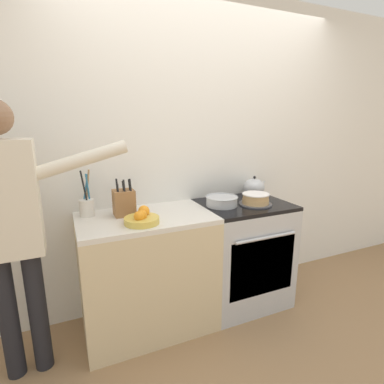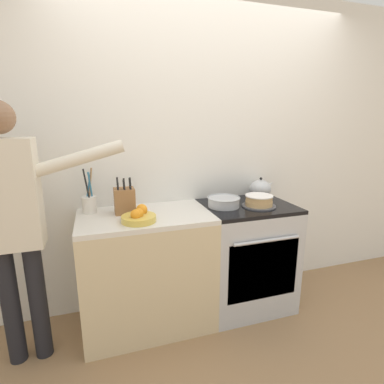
{
  "view_description": "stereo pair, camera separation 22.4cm",
  "coord_description": "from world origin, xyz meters",
  "px_view_note": "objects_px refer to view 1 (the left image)",
  "views": [
    {
      "loc": [
        -1.13,
        -1.73,
        1.59
      ],
      "look_at": [
        -0.25,
        0.27,
        1.05
      ],
      "focal_mm": 28.0,
      "sensor_mm": 36.0,
      "label": 1
    },
    {
      "loc": [
        -0.92,
        -1.81,
        1.59
      ],
      "look_at": [
        -0.25,
        0.27,
        1.05
      ],
      "focal_mm": 28.0,
      "sensor_mm": 36.0,
      "label": 2
    }
  ],
  "objects_px": {
    "mixing_bowl": "(222,201)",
    "person_baker": "(11,221)",
    "stove_range": "(242,253)",
    "layer_cake": "(256,199)",
    "utensil_crock": "(87,206)",
    "knife_block": "(124,202)",
    "tea_kettle": "(254,187)",
    "fruit_bowl": "(142,218)"
  },
  "relations": [
    {
      "from": "tea_kettle",
      "to": "knife_block",
      "type": "xyz_separation_m",
      "value": [
        -1.19,
        -0.08,
        0.02
      ]
    },
    {
      "from": "layer_cake",
      "to": "fruit_bowl",
      "type": "bearing_deg",
      "value": -176.1
    },
    {
      "from": "person_baker",
      "to": "utensil_crock",
      "type": "bearing_deg",
      "value": 28.93
    },
    {
      "from": "stove_range",
      "to": "fruit_bowl",
      "type": "distance_m",
      "value": 1.04
    },
    {
      "from": "layer_cake",
      "to": "mixing_bowl",
      "type": "relative_size",
      "value": 1.03
    },
    {
      "from": "fruit_bowl",
      "to": "tea_kettle",
      "type": "bearing_deg",
      "value": 15.34
    },
    {
      "from": "stove_range",
      "to": "layer_cake",
      "type": "bearing_deg",
      "value": -51.15
    },
    {
      "from": "stove_range",
      "to": "person_baker",
      "type": "xyz_separation_m",
      "value": [
        -1.67,
        -0.12,
        0.56
      ]
    },
    {
      "from": "layer_cake",
      "to": "mixing_bowl",
      "type": "distance_m",
      "value": 0.28
    },
    {
      "from": "stove_range",
      "to": "utensil_crock",
      "type": "xyz_separation_m",
      "value": [
        -1.23,
        0.18,
        0.53
      ]
    },
    {
      "from": "mixing_bowl",
      "to": "person_baker",
      "type": "bearing_deg",
      "value": -174.96
    },
    {
      "from": "layer_cake",
      "to": "tea_kettle",
      "type": "height_order",
      "value": "tea_kettle"
    },
    {
      "from": "tea_kettle",
      "to": "person_baker",
      "type": "relative_size",
      "value": 0.14
    },
    {
      "from": "utensil_crock",
      "to": "person_baker",
      "type": "bearing_deg",
      "value": -145.68
    },
    {
      "from": "tea_kettle",
      "to": "utensil_crock",
      "type": "distance_m",
      "value": 1.45
    },
    {
      "from": "stove_range",
      "to": "fruit_bowl",
      "type": "height_order",
      "value": "fruit_bowl"
    },
    {
      "from": "utensil_crock",
      "to": "person_baker",
      "type": "relative_size",
      "value": 0.2
    },
    {
      "from": "mixing_bowl",
      "to": "utensil_crock",
      "type": "distance_m",
      "value": 1.03
    },
    {
      "from": "person_baker",
      "to": "knife_block",
      "type": "bearing_deg",
      "value": 11.2
    },
    {
      "from": "tea_kettle",
      "to": "knife_block",
      "type": "distance_m",
      "value": 1.2
    },
    {
      "from": "layer_cake",
      "to": "tea_kettle",
      "type": "distance_m",
      "value": 0.29
    },
    {
      "from": "layer_cake",
      "to": "utensil_crock",
      "type": "xyz_separation_m",
      "value": [
        -1.29,
        0.25,
        0.03
      ]
    },
    {
      "from": "knife_block",
      "to": "fruit_bowl",
      "type": "bearing_deg",
      "value": -72.23
    },
    {
      "from": "utensil_crock",
      "to": "fruit_bowl",
      "type": "distance_m",
      "value": 0.45
    },
    {
      "from": "layer_cake",
      "to": "fruit_bowl",
      "type": "xyz_separation_m",
      "value": [
        -0.97,
        -0.07,
        -0.01
      ]
    },
    {
      "from": "tea_kettle",
      "to": "mixing_bowl",
      "type": "relative_size",
      "value": 0.88
    },
    {
      "from": "tea_kettle",
      "to": "person_baker",
      "type": "height_order",
      "value": "person_baker"
    },
    {
      "from": "mixing_bowl",
      "to": "person_baker",
      "type": "xyz_separation_m",
      "value": [
        -1.45,
        -0.13,
        0.07
      ]
    },
    {
      "from": "knife_block",
      "to": "fruit_bowl",
      "type": "xyz_separation_m",
      "value": [
        0.07,
        -0.22,
        -0.06
      ]
    },
    {
      "from": "tea_kettle",
      "to": "person_baker",
      "type": "distance_m",
      "value": 1.9
    },
    {
      "from": "knife_block",
      "to": "person_baker",
      "type": "distance_m",
      "value": 0.72
    },
    {
      "from": "mixing_bowl",
      "to": "fruit_bowl",
      "type": "xyz_separation_m",
      "value": [
        -0.7,
        -0.15,
        -0.0
      ]
    },
    {
      "from": "tea_kettle",
      "to": "mixing_bowl",
      "type": "bearing_deg",
      "value": -159.3
    },
    {
      "from": "tea_kettle",
      "to": "fruit_bowl",
      "type": "bearing_deg",
      "value": -164.66
    },
    {
      "from": "knife_block",
      "to": "utensil_crock",
      "type": "xyz_separation_m",
      "value": [
        -0.25,
        0.09,
        -0.02
      ]
    },
    {
      "from": "person_baker",
      "to": "stove_range",
      "type": "bearing_deg",
      "value": -1.28
    },
    {
      "from": "utensil_crock",
      "to": "stove_range",
      "type": "bearing_deg",
      "value": -8.16
    },
    {
      "from": "layer_cake",
      "to": "knife_block",
      "type": "bearing_deg",
      "value": 171.39
    },
    {
      "from": "stove_range",
      "to": "layer_cake",
      "type": "relative_size",
      "value": 3.35
    },
    {
      "from": "fruit_bowl",
      "to": "person_baker",
      "type": "bearing_deg",
      "value": 178.56
    },
    {
      "from": "fruit_bowl",
      "to": "person_baker",
      "type": "height_order",
      "value": "person_baker"
    },
    {
      "from": "layer_cake",
      "to": "person_baker",
      "type": "distance_m",
      "value": 1.73
    }
  ]
}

